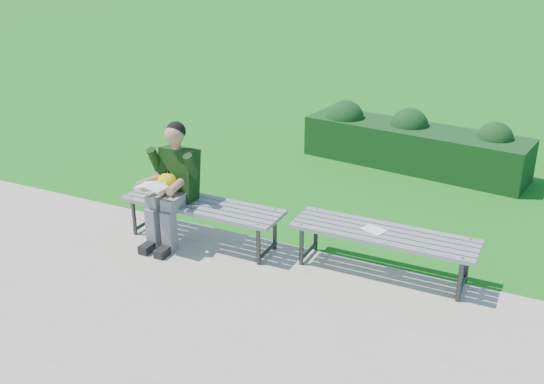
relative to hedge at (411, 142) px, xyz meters
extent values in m
plane|color=#2D691F|center=(-0.74, -3.15, -0.36)|extent=(80.00, 80.00, 0.00)
cube|color=beige|center=(-0.74, -4.90, -0.35)|extent=(30.00, 3.50, 0.02)
cube|color=#123A10|center=(0.05, -0.01, -0.06)|extent=(3.33, 1.27, 0.60)
sphere|color=#123A10|center=(-1.05, 0.06, 0.21)|extent=(0.66, 0.66, 0.58)
sphere|color=#123A10|center=(-0.06, 0.08, 0.21)|extent=(0.63, 0.63, 0.56)
sphere|color=#123A10|center=(1.15, -0.05, 0.21)|extent=(0.57, 0.57, 0.50)
cube|color=slate|center=(-1.39, -3.70, 0.09)|extent=(1.80, 0.08, 0.04)
cube|color=slate|center=(-1.39, -3.59, 0.09)|extent=(1.80, 0.08, 0.04)
cube|color=slate|center=(-1.39, -3.49, 0.09)|extent=(1.80, 0.08, 0.04)
cube|color=slate|center=(-1.39, -3.39, 0.09)|extent=(1.80, 0.08, 0.04)
cube|color=slate|center=(-1.39, -3.28, 0.09)|extent=(1.80, 0.09, 0.04)
cylinder|color=#2D2D30|center=(-2.17, -3.68, -0.14)|extent=(0.04, 0.04, 0.41)
cylinder|color=#2D2D30|center=(-2.17, -3.30, -0.14)|extent=(0.04, 0.04, 0.41)
cylinder|color=#2D2D30|center=(-2.17, -3.49, 0.04)|extent=(0.04, 0.42, 0.04)
cylinder|color=#2D2D30|center=(-2.17, -3.49, -0.28)|extent=(0.04, 0.42, 0.04)
cylinder|color=gray|center=(-2.17, -3.70, 0.11)|extent=(0.02, 0.02, 0.01)
cylinder|color=gray|center=(-2.17, -3.28, 0.11)|extent=(0.02, 0.02, 0.01)
cylinder|color=#2D2D30|center=(-0.61, -3.68, -0.14)|extent=(0.04, 0.04, 0.41)
cylinder|color=#2D2D30|center=(-0.61, -3.30, -0.14)|extent=(0.04, 0.04, 0.41)
cylinder|color=#2D2D30|center=(-0.61, -3.49, 0.04)|extent=(0.04, 0.42, 0.04)
cylinder|color=#2D2D30|center=(-0.61, -3.49, -0.28)|extent=(0.04, 0.42, 0.04)
cylinder|color=gray|center=(-0.61, -3.70, 0.11)|extent=(0.02, 0.02, 0.01)
cylinder|color=gray|center=(-0.61, -3.28, 0.11)|extent=(0.02, 0.02, 0.01)
cube|color=slate|center=(0.56, -3.51, 0.09)|extent=(1.80, 0.08, 0.04)
cube|color=slate|center=(0.56, -3.41, 0.09)|extent=(1.80, 0.08, 0.04)
cube|color=slate|center=(0.56, -3.30, 0.09)|extent=(1.80, 0.09, 0.04)
cube|color=slate|center=(0.56, -3.20, 0.09)|extent=(1.80, 0.09, 0.04)
cube|color=slate|center=(0.56, -3.10, 0.09)|extent=(1.80, 0.09, 0.04)
cylinder|color=#2D2D30|center=(-0.22, -3.49, -0.14)|extent=(0.04, 0.04, 0.41)
cylinder|color=#2D2D30|center=(-0.22, -3.11, -0.14)|extent=(0.04, 0.04, 0.41)
cylinder|color=#2D2D30|center=(-0.22, -3.30, 0.04)|extent=(0.04, 0.42, 0.04)
cylinder|color=#2D2D30|center=(-0.22, -3.30, -0.28)|extent=(0.04, 0.42, 0.04)
cylinder|color=gray|center=(-0.22, -3.51, 0.11)|extent=(0.02, 0.02, 0.01)
cylinder|color=gray|center=(-0.22, -3.10, 0.11)|extent=(0.02, 0.02, 0.01)
cylinder|color=#2D2D30|center=(1.34, -3.49, -0.14)|extent=(0.04, 0.04, 0.41)
cylinder|color=#2D2D30|center=(1.34, -3.11, -0.14)|extent=(0.04, 0.04, 0.41)
cylinder|color=#2D2D30|center=(1.34, -3.30, 0.04)|extent=(0.04, 0.42, 0.04)
cylinder|color=#2D2D30|center=(1.34, -3.30, -0.28)|extent=(0.04, 0.42, 0.04)
cylinder|color=gray|center=(1.34, -3.51, 0.11)|extent=(0.02, 0.02, 0.01)
cylinder|color=gray|center=(1.34, -3.10, 0.11)|extent=(0.02, 0.02, 0.01)
cube|color=slate|center=(-1.79, -3.65, 0.17)|extent=(0.14, 0.42, 0.13)
cube|color=slate|center=(-1.59, -3.65, 0.17)|extent=(0.14, 0.42, 0.13)
cube|color=slate|center=(-1.79, -3.83, -0.12)|extent=(0.12, 0.13, 0.45)
cube|color=slate|center=(-1.59, -3.83, -0.12)|extent=(0.12, 0.13, 0.45)
cube|color=black|center=(-1.79, -3.93, -0.30)|extent=(0.11, 0.26, 0.09)
cube|color=black|center=(-1.59, -3.93, -0.30)|extent=(0.11, 0.26, 0.09)
cube|color=black|center=(-1.69, -3.45, 0.39)|extent=(0.40, 0.30, 0.59)
cylinder|color=tan|center=(-1.69, -3.47, 0.71)|extent=(0.10, 0.10, 0.08)
sphere|color=tan|center=(-1.69, -3.49, 0.84)|extent=(0.21, 0.21, 0.21)
sphere|color=black|center=(-1.69, -3.46, 0.87)|extent=(0.21, 0.21, 0.21)
cylinder|color=black|center=(-1.92, -3.55, 0.55)|extent=(0.10, 0.21, 0.30)
cylinder|color=black|center=(-1.46, -3.55, 0.55)|extent=(0.10, 0.21, 0.30)
cylinder|color=tan|center=(-1.86, -3.77, 0.38)|extent=(0.14, 0.31, 0.08)
cylinder|color=tan|center=(-1.52, -3.77, 0.38)|extent=(0.14, 0.31, 0.08)
sphere|color=tan|center=(-1.79, -3.93, 0.38)|extent=(0.09, 0.09, 0.09)
sphere|color=tan|center=(-1.59, -3.93, 0.38)|extent=(0.09, 0.09, 0.09)
sphere|color=#D5AE08|center=(-1.69, -3.67, 0.36)|extent=(0.21, 0.21, 0.21)
cone|color=orange|center=(-1.69, -3.79, 0.35)|extent=(0.06, 0.06, 0.06)
cone|color=black|center=(-1.70, -3.66, 0.49)|extent=(0.03, 0.04, 0.07)
cone|color=black|center=(-1.67, -3.65, 0.48)|extent=(0.03, 0.03, 0.06)
sphere|color=white|center=(-1.73, -3.77, 0.39)|extent=(0.04, 0.04, 0.04)
sphere|color=white|center=(-1.64, -3.77, 0.39)|extent=(0.04, 0.04, 0.04)
cube|color=white|center=(-1.76, -3.95, 0.42)|extent=(0.15, 0.20, 0.05)
cube|color=white|center=(-1.61, -3.95, 0.42)|extent=(0.15, 0.20, 0.05)
cube|color=white|center=(0.46, -3.30, 0.11)|extent=(0.26, 0.23, 0.01)
camera|label=1|loc=(1.92, -8.51, 2.67)|focal=40.00mm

